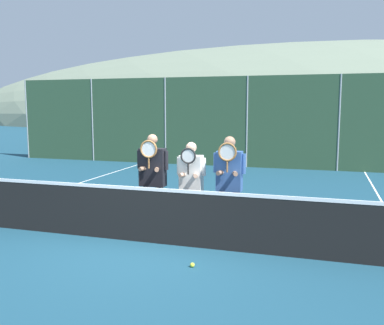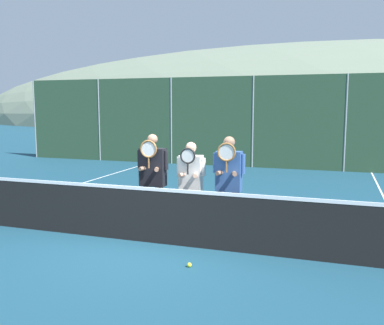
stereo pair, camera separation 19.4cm
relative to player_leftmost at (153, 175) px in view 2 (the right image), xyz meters
The scene contains 13 objects.
ground_plane 1.24m from the player_leftmost, 76.85° to the right, with size 120.00×120.00×0.00m, color navy.
hill_distant 58.70m from the player_leftmost, 89.87° to the left, with size 111.01×61.67×21.59m.
clubhouse_building 16.20m from the player_leftmost, 89.56° to the left, with size 22.04×5.50×3.61m.
fence_back 9.07m from the player_leftmost, 89.14° to the left, with size 20.04×0.06×3.47m.
tennis_net 0.84m from the player_leftmost, 76.85° to the right, with size 11.48×0.09×1.07m.
court_line_left_sideline 4.91m from the player_leftmost, 149.70° to the left, with size 0.05×16.00×0.01m, color white.
player_leftmost is the anchor object (origin of this frame).
player_center_left 0.73m from the player_leftmost, ahead, with size 0.54×0.34×1.71m.
player_center_right 1.44m from the player_leftmost, ahead, with size 0.57×0.34×1.83m.
car_far_left 13.61m from the player_leftmost, 118.07° to the left, with size 4.15×2.04×1.85m.
car_left_of_center 12.50m from the player_leftmost, 96.10° to the left, with size 4.44×2.06×1.76m.
car_center 12.49m from the player_leftmost, 71.39° to the left, with size 4.62×1.93×1.89m.
tennis_ball_on_court 2.16m from the player_leftmost, 49.94° to the right, with size 0.07×0.07×0.07m.
Camera 2 is at (3.05, -6.55, 2.35)m, focal length 40.00 mm.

